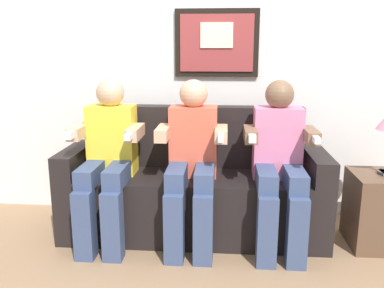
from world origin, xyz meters
name	(u,v)px	position (x,y,z in m)	size (l,w,h in m)	color
ground_plane	(190,252)	(0.00, 0.00, 0.00)	(5.51, 5.51, 0.00)	#8C6B4C
back_wall_assembly	(199,50)	(0.00, 0.76, 1.30)	(4.24, 0.10, 2.60)	silver
couch	(194,191)	(0.00, 0.33, 0.31)	(1.84, 0.58, 0.90)	black
person_on_left	(108,156)	(-0.57, 0.16, 0.61)	(0.46, 0.56, 1.11)	yellow
person_in_middle	(192,158)	(0.00, 0.16, 0.61)	(0.46, 0.56, 1.11)	#D8593F
person_on_right	(279,159)	(0.57, 0.16, 0.61)	(0.46, 0.56, 1.11)	pink
side_table_right	(380,210)	(1.27, 0.22, 0.25)	(0.40, 0.40, 0.50)	brown
spare_remote_on_table	(384,173)	(1.26, 0.22, 0.51)	(0.04, 0.13, 0.02)	white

